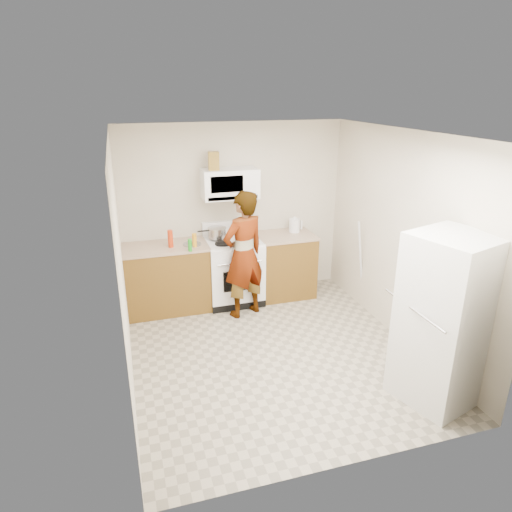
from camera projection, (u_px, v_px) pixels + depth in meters
name	position (u px, v px, depth m)	size (l,w,h in m)	color
floor	(273.00, 352.00, 5.37)	(3.60, 3.60, 0.00)	gray
back_wall	(234.00, 212.00, 6.55)	(3.20, 0.02, 2.50)	beige
right_wall	(402.00, 239.00, 5.37)	(0.02, 3.60, 2.50)	beige
cabinet_left	(167.00, 279.00, 6.27)	(1.12, 0.62, 0.90)	brown
counter_left	(165.00, 247.00, 6.11)	(1.14, 0.64, 0.04)	tan
cabinet_right	(285.00, 266.00, 6.74)	(0.80, 0.62, 0.90)	brown
counter_right	(285.00, 236.00, 6.58)	(0.82, 0.64, 0.04)	tan
gas_range	(233.00, 270.00, 6.51)	(0.76, 0.65, 1.13)	white
microwave	(230.00, 183.00, 6.20)	(0.76, 0.38, 0.40)	white
person	(244.00, 255.00, 5.99)	(0.63, 0.41, 1.72)	tan
fridge	(445.00, 320.00, 4.33)	(0.70, 0.70, 1.70)	beige
kettle	(294.00, 225.00, 6.66)	(0.16, 0.16, 0.19)	silver
jug	(214.00, 161.00, 6.00)	(0.14, 0.14, 0.24)	brown
saucepan	(217.00, 233.00, 6.35)	(0.25, 0.25, 0.14)	#BABBBF
tray	(247.00, 241.00, 6.24)	(0.25, 0.16, 0.05)	silver
bottle_spray	(170.00, 239.00, 6.02)	(0.07, 0.07, 0.23)	#B82F0D
bottle_hot_sauce	(194.00, 240.00, 6.04)	(0.06, 0.06, 0.18)	orange
bottle_green_cap	(190.00, 245.00, 5.88)	(0.05, 0.05, 0.16)	#188518
pot_lid	(192.00, 244.00, 6.15)	(0.25, 0.25, 0.01)	white
broom	(361.00, 263.00, 6.33)	(0.03, 0.03, 1.27)	silver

